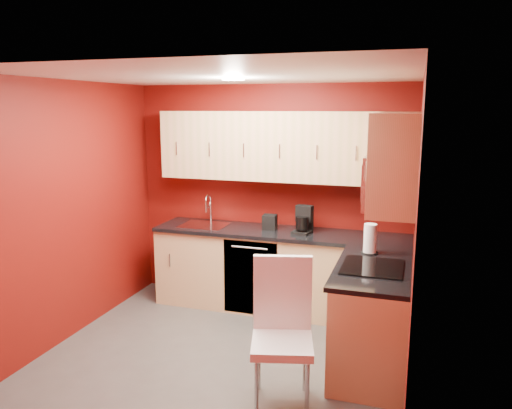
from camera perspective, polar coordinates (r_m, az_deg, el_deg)
The scene contains 21 objects.
floor at distance 4.80m, azimuth -3.66°, elevation -16.81°, with size 3.20×3.20×0.00m, color #484543.
ceiling at distance 4.25m, azimuth -4.09°, elevation 14.50°, with size 3.20×3.20×0.00m, color white.
wall_back at distance 5.75m, azimuth 1.67°, elevation 1.12°, with size 3.20×3.20×0.00m, color #5F0D09.
wall_front at distance 3.07m, azimuth -14.36°, elevation -8.14°, with size 3.20×3.20×0.00m, color #5F0D09.
wall_left at distance 5.16m, azimuth -20.61°, elevation -0.75°, with size 3.00×3.00×0.00m, color #5F0D09.
wall_right at distance 4.06m, azimuth 17.64°, elevation -3.61°, with size 3.00×3.00×0.00m, color #5F0D09.
base_cabinets_back at distance 5.62m, azimuth 2.73°, elevation -7.71°, with size 2.80×0.60×0.87m, color tan.
base_cabinets_right at distance 4.57m, azimuth 13.22°, elevation -12.53°, with size 0.60×1.30×0.87m, color tan.
countertop_back at distance 5.48m, azimuth 2.73°, elevation -3.25°, with size 2.80×0.63×0.04m, color black.
countertop_right at distance 4.40m, azimuth 13.27°, elevation -7.15°, with size 0.63×1.27×0.04m, color black.
upper_cabinets_back at distance 5.46m, azimuth 3.21°, elevation 6.66°, with size 2.80×0.35×0.75m, color tan.
upper_cabinets_right at distance 4.40m, azimuth 15.89°, elevation 6.01°, with size 0.35×1.55×0.75m.
microwave at distance 4.19m, azimuth 15.17°, elevation 2.68°, with size 0.42×0.76×0.42m.
cooktop at distance 4.36m, azimuth 13.18°, elevation -6.97°, with size 0.50×0.55×0.01m, color black.
sink at distance 5.77m, azimuth -5.87°, elevation -1.99°, with size 0.52×0.42×0.35m.
dishwasher_front at distance 5.43m, azimuth -0.66°, elevation -8.40°, with size 0.60×0.02×0.82m, color black.
downlight at distance 4.53m, azimuth -2.62°, elevation 14.12°, with size 0.20×0.20×0.01m, color white.
coffee_maker at distance 5.36m, azimuth 5.31°, elevation -1.76°, with size 0.18×0.24×0.29m, color black, non-canonical shape.
napkin_holder at distance 5.54m, azimuth 1.57°, elevation -2.01°, with size 0.15×0.15×0.16m, color black, non-canonical shape.
paper_towel at distance 4.73m, azimuth 12.91°, elevation -3.83°, with size 0.16×0.16×0.28m, color white, non-canonical shape.
dining_chair at distance 3.86m, azimuth 3.01°, elevation -14.74°, with size 0.45×0.47×1.12m, color white, non-canonical shape.
Camera 1 is at (1.58, -3.94, 2.24)m, focal length 35.00 mm.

